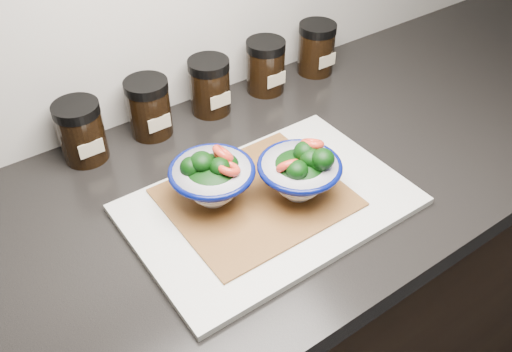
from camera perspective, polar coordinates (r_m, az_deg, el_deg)
cabinet at (r=1.31m, az=1.28°, el=-15.90°), size 3.43×0.58×0.86m
countertop at (r=0.96m, az=1.67°, el=-0.94°), size 3.50×0.60×0.04m
cutting_board at (r=0.89m, az=1.44°, el=-3.01°), size 0.45×0.30×0.01m
bamboo_mat at (r=0.89m, az=-0.00°, el=-2.25°), size 0.28×0.24×0.00m
bowl_left at (r=0.86m, az=-4.62°, el=-0.18°), size 0.14×0.14×0.10m
bowl_right at (r=0.87m, az=4.73°, el=0.38°), size 0.14×0.14×0.10m
spice_jar_a at (r=1.01m, az=-17.91°, el=4.47°), size 0.08×0.08×0.11m
spice_jar_b at (r=1.04m, az=-11.19°, el=7.08°), size 0.08×0.08×0.11m
spice_jar_c at (r=1.09m, az=-4.89°, el=9.42°), size 0.08×0.08×0.11m
spice_jar_d at (r=1.16m, az=1.01°, el=11.48°), size 0.08×0.08×0.11m
spice_jar_e at (r=1.23m, az=6.36°, el=13.22°), size 0.08×0.08×0.11m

